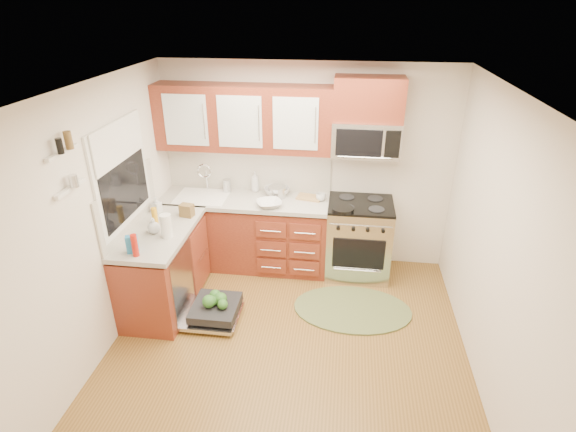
# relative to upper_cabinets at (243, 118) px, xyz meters

# --- Properties ---
(floor) EXTENTS (3.50, 3.50, 0.00)m
(floor) POSITION_rel_upper_cabinets_xyz_m (0.73, -1.57, -1.88)
(floor) COLOR brown
(floor) RESTS_ON ground
(ceiling) EXTENTS (3.50, 3.50, 0.00)m
(ceiling) POSITION_rel_upper_cabinets_xyz_m (0.73, -1.57, 0.62)
(ceiling) COLOR white
(ceiling) RESTS_ON ground
(wall_back) EXTENTS (3.50, 0.04, 2.50)m
(wall_back) POSITION_rel_upper_cabinets_xyz_m (0.73, 0.18, -0.62)
(wall_back) COLOR silver
(wall_back) RESTS_ON ground
(wall_front) EXTENTS (3.50, 0.04, 2.50)m
(wall_front) POSITION_rel_upper_cabinets_xyz_m (0.73, -3.33, -0.62)
(wall_front) COLOR silver
(wall_front) RESTS_ON ground
(wall_left) EXTENTS (0.04, 3.50, 2.50)m
(wall_left) POSITION_rel_upper_cabinets_xyz_m (-1.02, -1.57, -0.62)
(wall_left) COLOR silver
(wall_left) RESTS_ON ground
(wall_right) EXTENTS (0.04, 3.50, 2.50)m
(wall_right) POSITION_rel_upper_cabinets_xyz_m (2.48, -1.57, -0.62)
(wall_right) COLOR silver
(wall_right) RESTS_ON ground
(base_cabinet_back) EXTENTS (2.05, 0.60, 0.85)m
(base_cabinet_back) POSITION_rel_upper_cabinets_xyz_m (0.00, -0.12, -1.45)
(base_cabinet_back) COLOR maroon
(base_cabinet_back) RESTS_ON ground
(base_cabinet_left) EXTENTS (0.60, 1.25, 0.85)m
(base_cabinet_left) POSITION_rel_upper_cabinets_xyz_m (-0.72, -1.05, -1.45)
(base_cabinet_left) COLOR maroon
(base_cabinet_left) RESTS_ON ground
(countertop_back) EXTENTS (2.07, 0.64, 0.05)m
(countertop_back) POSITION_rel_upper_cabinets_xyz_m (0.00, -0.14, -0.97)
(countertop_back) COLOR #B1ACA2
(countertop_back) RESTS_ON base_cabinet_back
(countertop_left) EXTENTS (0.64, 1.27, 0.05)m
(countertop_left) POSITION_rel_upper_cabinets_xyz_m (-0.71, -1.05, -0.97)
(countertop_left) COLOR #B1ACA2
(countertop_left) RESTS_ON base_cabinet_left
(backsplash_back) EXTENTS (2.05, 0.02, 0.57)m
(backsplash_back) POSITION_rel_upper_cabinets_xyz_m (0.00, 0.16, -0.67)
(backsplash_back) COLOR beige
(backsplash_back) RESTS_ON ground
(backsplash_left) EXTENTS (0.02, 1.25, 0.57)m
(backsplash_left) POSITION_rel_upper_cabinets_xyz_m (-1.01, -1.05, -0.67)
(backsplash_left) COLOR beige
(backsplash_left) RESTS_ON ground
(upper_cabinets) EXTENTS (2.05, 0.35, 0.75)m
(upper_cabinets) POSITION_rel_upper_cabinets_xyz_m (0.00, 0.00, 0.00)
(upper_cabinets) COLOR maroon
(upper_cabinets) RESTS_ON ground
(cabinet_over_mw) EXTENTS (0.76, 0.35, 0.47)m
(cabinet_over_mw) POSITION_rel_upper_cabinets_xyz_m (1.41, 0.00, 0.26)
(cabinet_over_mw) COLOR maroon
(cabinet_over_mw) RESTS_ON ground
(range) EXTENTS (0.76, 0.64, 0.95)m
(range) POSITION_rel_upper_cabinets_xyz_m (1.41, -0.15, -1.40)
(range) COLOR silver
(range) RESTS_ON ground
(microwave) EXTENTS (0.76, 0.38, 0.40)m
(microwave) POSITION_rel_upper_cabinets_xyz_m (1.41, -0.02, -0.18)
(microwave) COLOR silver
(microwave) RESTS_ON ground
(sink) EXTENTS (0.62, 0.50, 0.26)m
(sink) POSITION_rel_upper_cabinets_xyz_m (-0.52, -0.16, -1.07)
(sink) COLOR white
(sink) RESTS_ON ground
(dishwasher) EXTENTS (0.70, 0.60, 0.20)m
(dishwasher) POSITION_rel_upper_cabinets_xyz_m (-0.13, -1.27, -1.77)
(dishwasher) COLOR silver
(dishwasher) RESTS_ON ground
(window) EXTENTS (0.03, 1.05, 1.05)m
(window) POSITION_rel_upper_cabinets_xyz_m (-1.01, -1.07, -0.32)
(window) COLOR white
(window) RESTS_ON ground
(window_blind) EXTENTS (0.02, 0.96, 0.40)m
(window_blind) POSITION_rel_upper_cabinets_xyz_m (-0.98, -1.07, 0.00)
(window_blind) COLOR white
(window_blind) RESTS_ON ground
(shelf_upper) EXTENTS (0.04, 0.40, 0.03)m
(shelf_upper) POSITION_rel_upper_cabinets_xyz_m (-0.99, -1.92, 0.17)
(shelf_upper) COLOR white
(shelf_upper) RESTS_ON ground
(shelf_lower) EXTENTS (0.04, 0.40, 0.03)m
(shelf_lower) POSITION_rel_upper_cabinets_xyz_m (-0.99, -1.92, -0.12)
(shelf_lower) COLOR white
(shelf_lower) RESTS_ON ground
(rug) EXTENTS (1.49, 1.18, 0.02)m
(rug) POSITION_rel_upper_cabinets_xyz_m (1.36, -0.93, -1.86)
(rug) COLOR #5F6F3F
(rug) RESTS_ON ground
(skillet) EXTENTS (0.29, 0.29, 0.05)m
(skillet) POSITION_rel_upper_cabinets_xyz_m (1.20, -0.40, -0.90)
(skillet) COLOR black
(skillet) RESTS_ON range
(stock_pot) EXTENTS (0.23, 0.23, 0.13)m
(stock_pot) POSITION_rel_upper_cabinets_xyz_m (0.39, -0.03, -0.88)
(stock_pot) COLOR silver
(stock_pot) RESTS_ON countertop_back
(cutting_board) EXTENTS (0.33, 0.25, 0.02)m
(cutting_board) POSITION_rel_upper_cabinets_xyz_m (0.78, -0.02, -0.94)
(cutting_board) COLOR tan
(cutting_board) RESTS_ON countertop_back
(canister) EXTENTS (0.11, 0.11, 0.16)m
(canister) POSITION_rel_upper_cabinets_xyz_m (-0.25, 0.04, -0.87)
(canister) COLOR silver
(canister) RESTS_ON countertop_back
(paper_towel_roll) EXTENTS (0.12, 0.12, 0.25)m
(paper_towel_roll) POSITION_rel_upper_cabinets_xyz_m (-0.57, -1.18, -0.83)
(paper_towel_roll) COLOR white
(paper_towel_roll) RESTS_ON countertop_left
(mustard_bottle) EXTENTS (0.06, 0.06, 0.19)m
(mustard_bottle) POSITION_rel_upper_cabinets_xyz_m (-0.80, -0.93, -0.85)
(mustard_bottle) COLOR gold
(mustard_bottle) RESTS_ON countertop_left
(red_bottle) EXTENTS (0.07, 0.07, 0.23)m
(red_bottle) POSITION_rel_upper_cabinets_xyz_m (-0.72, -1.57, -0.84)
(red_bottle) COLOR #B31A0E
(red_bottle) RESTS_ON countertop_left
(wooden_box) EXTENTS (0.16, 0.13, 0.14)m
(wooden_box) POSITION_rel_upper_cabinets_xyz_m (-0.52, -0.69, -0.88)
(wooden_box) COLOR brown
(wooden_box) RESTS_ON countertop_left
(blue_carton) EXTENTS (0.13, 0.10, 0.18)m
(blue_carton) POSITION_rel_upper_cabinets_xyz_m (-0.78, -1.52, -0.86)
(blue_carton) COLOR #287EBC
(blue_carton) RESTS_ON countertop_left
(bowl_a) EXTENTS (0.38, 0.38, 0.07)m
(bowl_a) POSITION_rel_upper_cabinets_xyz_m (0.34, -0.32, -0.91)
(bowl_a) COLOR #999999
(bowl_a) RESTS_ON countertop_back
(bowl_b) EXTENTS (0.39, 0.39, 0.10)m
(bowl_b) POSITION_rel_upper_cabinets_xyz_m (0.38, 0.03, -0.90)
(bowl_b) COLOR #999999
(bowl_b) RESTS_ON countertop_back
(cup) EXTENTS (0.13, 0.13, 0.09)m
(cup) POSITION_rel_upper_cabinets_xyz_m (0.93, -0.08, -0.90)
(cup) COLOR #999999
(cup) RESTS_ON countertop_back
(soap_bottle_a) EXTENTS (0.13, 0.13, 0.26)m
(soap_bottle_a) POSITION_rel_upper_cabinets_xyz_m (0.09, 0.10, -0.82)
(soap_bottle_a) COLOR #999999
(soap_bottle_a) RESTS_ON countertop_back
(soap_bottle_b) EXTENTS (0.11, 0.11, 0.19)m
(soap_bottle_b) POSITION_rel_upper_cabinets_xyz_m (-0.90, -0.64, -0.86)
(soap_bottle_b) COLOR #999999
(soap_bottle_b) RESTS_ON countertop_left
(soap_bottle_c) EXTENTS (0.14, 0.14, 0.17)m
(soap_bottle_c) POSITION_rel_upper_cabinets_xyz_m (-0.74, -1.12, -0.87)
(soap_bottle_c) COLOR #999999
(soap_bottle_c) RESTS_ON countertop_left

